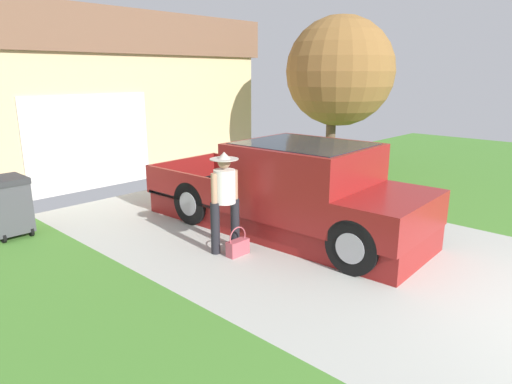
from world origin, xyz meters
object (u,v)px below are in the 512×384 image
(pickup_truck, at_px, (298,193))
(person_with_hat, at_px, (225,195))
(handbag, at_px, (238,246))
(house_with_garage, at_px, (63,94))
(wheeled_trash_bin, at_px, (8,204))
(front_yard_tree, at_px, (339,69))

(pickup_truck, height_order, person_with_hat, pickup_truck)
(pickup_truck, relative_size, person_with_hat, 3.36)
(pickup_truck, bearing_deg, handbag, -4.90)
(house_with_garage, relative_size, wheeled_trash_bin, 9.83)
(person_with_hat, bearing_deg, pickup_truck, -4.62)
(pickup_truck, bearing_deg, person_with_hat, -15.88)
(house_with_garage, height_order, front_yard_tree, house_with_garage)
(person_with_hat, height_order, handbag, person_with_hat)
(front_yard_tree, bearing_deg, person_with_hat, -161.34)
(person_with_hat, bearing_deg, handbag, -81.76)
(front_yard_tree, relative_size, wheeled_trash_bin, 4.10)
(wheeled_trash_bin, bearing_deg, house_with_garage, 55.49)
(house_with_garage, distance_m, wheeled_trash_bin, 5.96)
(pickup_truck, distance_m, handbag, 1.52)
(person_with_hat, relative_size, front_yard_tree, 0.37)
(person_with_hat, bearing_deg, wheeled_trash_bin, 131.60)
(handbag, bearing_deg, house_with_garage, 81.82)
(pickup_truck, relative_size, wheeled_trash_bin, 5.15)
(handbag, distance_m, wheeled_trash_bin, 4.06)
(pickup_truck, xyz_separation_m, house_with_garage, (-0.22, 8.25, 1.42))
(handbag, xyz_separation_m, house_with_garage, (1.18, 8.19, 2.00))
(handbag, bearing_deg, pickup_truck, -2.08)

